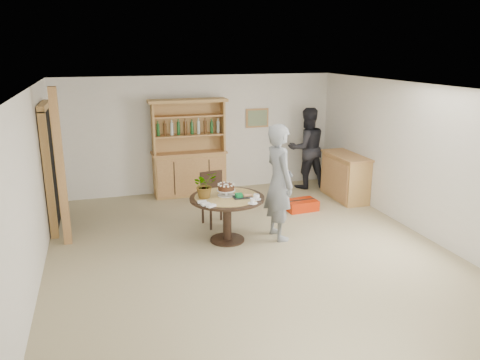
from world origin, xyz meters
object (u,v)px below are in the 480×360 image
object	(u,v)px
teen_boy	(279,182)
red_suitcase	(301,205)
hutch	(189,163)
dining_table	(227,206)
dining_chair	(214,195)
adult_person	(307,148)
sideboard	(345,177)

from	to	relation	value
teen_boy	red_suitcase	xyz separation A→B (m)	(0.93, 1.13, -0.85)
hutch	dining_table	size ratio (longest dim) A/B	1.70
dining_table	dining_chair	size ratio (longest dim) A/B	1.27
hutch	dining_table	bearing A→B (deg)	-88.02
dining_chair	adult_person	bearing A→B (deg)	22.36
hutch	adult_person	bearing A→B (deg)	-5.28
hutch	teen_boy	world-z (taller)	hutch
dining_table	adult_person	xyz separation A→B (m)	(2.52, 2.45, 0.30)
dining_table	hutch	bearing A→B (deg)	91.98
adult_person	red_suitcase	distance (m)	1.79
sideboard	red_suitcase	world-z (taller)	sideboard
hutch	dining_chair	bearing A→B (deg)	-87.57
dining_table	dining_chair	xyz separation A→B (m)	(-0.01, 0.83, -0.07)
adult_person	hutch	bearing A→B (deg)	-5.91
dining_chair	adult_person	xyz separation A→B (m)	(2.53, 1.62, 0.37)
hutch	sideboard	xyz separation A→B (m)	(3.04, -1.24, -0.22)
red_suitcase	dining_table	bearing A→B (deg)	-153.97
hutch	dining_chair	world-z (taller)	hutch
dining_table	dining_chair	bearing A→B (deg)	90.98
dining_table	teen_boy	xyz separation A→B (m)	(0.85, -0.10, 0.35)
sideboard	hutch	bearing A→B (deg)	157.79
adult_person	sideboard	bearing A→B (deg)	112.60
sideboard	red_suitcase	xyz separation A→B (m)	(-1.17, -0.42, -0.37)
dining_chair	red_suitcase	xyz separation A→B (m)	(1.79, 0.20, -0.43)
hutch	red_suitcase	bearing A→B (deg)	-41.61
dining_table	sideboard	bearing A→B (deg)	26.19
dining_chair	teen_boy	size ratio (longest dim) A/B	0.50
dining_chair	red_suitcase	world-z (taller)	dining_chair
sideboard	dining_table	distance (m)	3.29
dining_chair	red_suitcase	distance (m)	1.85
dining_table	red_suitcase	world-z (taller)	dining_table
hutch	sideboard	distance (m)	3.29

